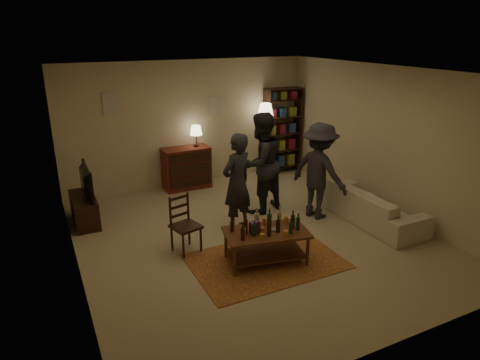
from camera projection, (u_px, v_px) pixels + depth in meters
floor at (253, 236)px, 7.19m from camera, size 6.00×6.00×0.00m
room_shell at (159, 105)px, 8.84m from camera, size 6.00×6.00×6.00m
rug at (266, 261)px, 6.41m from camera, size 2.20×1.50×0.01m
coffee_table at (266, 235)px, 6.27m from camera, size 1.32×0.89×0.84m
dining_chair at (184, 222)px, 6.59m from camera, size 0.49×0.49×0.92m
tv_stand at (84, 203)px, 7.57m from camera, size 0.40×1.00×1.06m
dresser at (187, 167)px, 9.25m from camera, size 1.00×0.50×1.36m
bookshelf at (282, 130)px, 10.13m from camera, size 0.90×0.34×2.02m
floor_lamp at (265, 115)px, 9.66m from camera, size 0.36×0.36×1.72m
sofa at (372, 205)px, 7.67m from camera, size 0.81×2.08×0.61m
person_left at (237, 183)px, 7.17m from camera, size 0.73×0.61×1.71m
person_right at (260, 163)px, 7.90m from camera, size 1.09×0.95×1.90m
person_by_sofa at (319, 171)px, 7.68m from camera, size 0.97×1.28×1.76m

